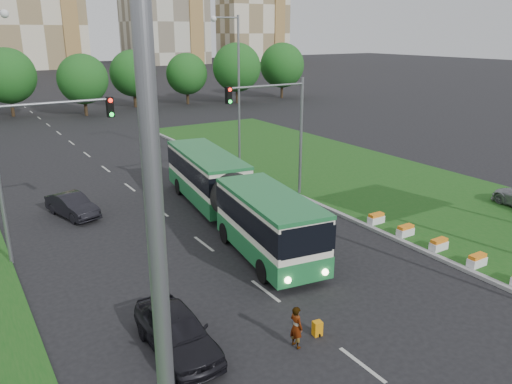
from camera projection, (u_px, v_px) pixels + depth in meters
ground at (319, 274)px, 23.36m from camera, size 360.00×360.00×0.00m
grass_median at (388, 186)px, 36.38m from camera, size 14.00×60.00×0.15m
median_kerb at (313, 202)px, 32.84m from camera, size 0.30×60.00×0.18m
lane_markings at (121, 181)px, 37.91m from camera, size 0.20×100.00×0.01m
flower_planters at (457, 252)px, 24.61m from camera, size 1.10×11.50×0.60m
traffic_mast_median at (281, 120)px, 32.18m from camera, size 5.76×0.32×8.00m
traffic_mast_left at (32, 152)px, 23.67m from camera, size 5.76×0.32×8.00m
street_lamps at (168, 121)px, 28.03m from camera, size 36.00×60.00×12.00m
tree_line at (130, 78)px, 71.29m from camera, size 120.00×8.00×9.00m
midrise_east at (253, 5)px, 183.59m from camera, size 24.00×14.00×40.00m
articulated_bus at (229, 195)px, 28.83m from camera, size 2.78×17.82×2.93m
car_left_near at (177, 331)px, 17.51m from camera, size 1.88×4.67×1.59m
car_left_far at (72, 205)px, 30.44m from camera, size 2.58×4.49×1.40m
pedestrian at (296, 327)px, 17.76m from camera, size 0.42×0.61×1.61m
shopping_trolley at (317, 328)px, 18.58m from camera, size 0.33×0.35×0.57m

